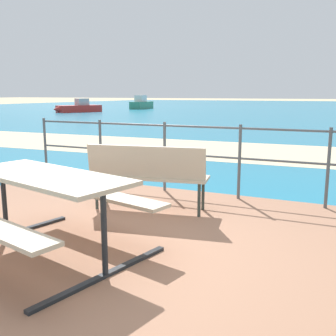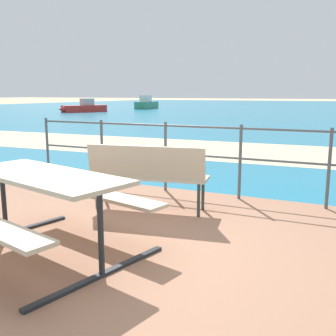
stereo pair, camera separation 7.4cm
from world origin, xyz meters
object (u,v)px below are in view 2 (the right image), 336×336
Objects in this scene: picnic_table at (45,193)px; boat_near at (84,108)px; boat_mid at (147,104)px; park_bench at (147,171)px.

boat_near is (-18.24, 24.71, -0.28)m from picnic_table.
boat_mid is (-16.88, 33.49, -0.16)m from picnic_table.
boat_mid reaches higher than park_bench.
park_bench reaches higher than picnic_table.
boat_near reaches higher than park_bench.
boat_near reaches higher than picnic_table.
picnic_table is 30.72m from boat_near.
boat_near is at bearing -61.30° from park_bench.
park_bench is 0.38× the size of boat_mid.
picnic_table is 1.64m from park_bench.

